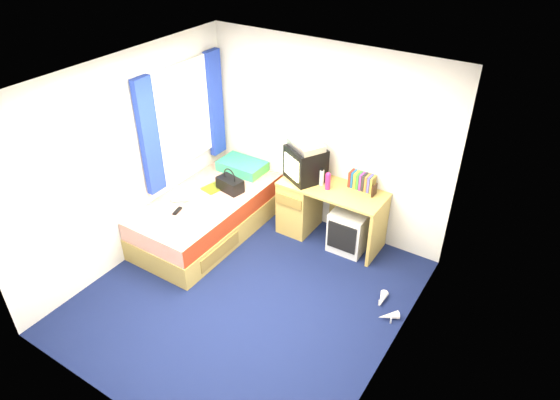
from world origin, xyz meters
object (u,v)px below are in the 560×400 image
Objects in this scene: aerosol_can at (322,178)px; pillow at (242,166)px; pink_water_bottle at (328,182)px; vcr at (306,145)px; remote_control at (177,211)px; magazine at (214,188)px; picture_frame at (374,190)px; towel at (204,211)px; bed at (208,215)px; water_bottle at (180,199)px; handbag at (230,184)px; colour_swatch_fan at (185,221)px; desk at (312,205)px; storage_cube at (350,230)px; white_heels at (385,308)px; crt_tv at (305,164)px.

pillow is at bearing 177.37° from aerosol_can.
vcr is at bearing 168.19° from pink_water_bottle.
magazine is at bearing 75.09° from remote_control.
towel is at bearing -143.21° from picture_frame.
water_bottle reaches higher than bed.
pink_water_bottle reaches higher than bed.
aerosol_can is (1.22, 0.72, 0.58)m from bed.
pink_water_bottle is at bearing 28.88° from handbag.
colour_swatch_fan is (-1.20, -1.22, -0.30)m from pink_water_bottle.
desk is 1.67m from remote_control.
storage_cube is at bearing 38.94° from colour_swatch_fan.
water_bottle is 0.48× the size of white_heels.
magazine is 1.40× the size of water_bottle.
pillow is 1.88m from picture_frame.
pink_water_bottle is (0.35, -0.07, -0.36)m from vcr.
towel is at bearing -54.82° from bed.
pillow reaches higher than towel.
pink_water_bottle is 1.82m from remote_control.
water_bottle is (-1.18, -0.99, -0.39)m from crt_tv.
magazine is (-0.21, -0.07, -0.08)m from handbag.
towel is at bearing -97.71° from crt_tv.
storage_cube is at bearing 3.03° from pink_water_bottle.
picture_frame reaches higher than remote_control.
colour_swatch_fan is at bearing -95.52° from crt_tv.
water_bottle is at bearing -100.10° from pillow.
pillow is (-0.02, 0.77, 0.34)m from bed.
crt_tv is 0.37m from pink_water_bottle.
towel is at bearing -174.05° from white_heels.
picture_frame reaches higher than pillow.
pillow is at bearing 161.00° from white_heels.
towel is 0.33m from remote_control.
water_bottle is (-0.18, -1.03, -0.03)m from pillow.
towel is 0.64× the size of white_heels.
crt_tv is at bearing 35.62° from remote_control.
remote_control is (-1.41, -1.11, -0.30)m from pink_water_bottle.
pink_water_bottle is 1.74m from colour_swatch_fan.
crt_tv is 1.59m from water_bottle.
picture_frame is at bearing 123.85° from white_heels.
remote_control is at bearing -100.38° from bed.
pink_water_bottle is at bearing 16.85° from crt_tv.
picture_frame is at bearing 28.07° from water_bottle.
handbag is at bearing 171.07° from white_heels.
crt_tv is 3.48× the size of remote_control.
aerosol_can is at bearing -2.63° from pillow.
picture_frame is (1.85, 0.84, 0.55)m from bed.
pink_water_bottle is (-0.52, -0.17, 0.03)m from picture_frame.
magazine reaches higher than bed.
pillow is 1.68× the size of handbag.
pink_water_bottle is at bearing -16.52° from desk.
handbag is at bearing -154.17° from desk.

